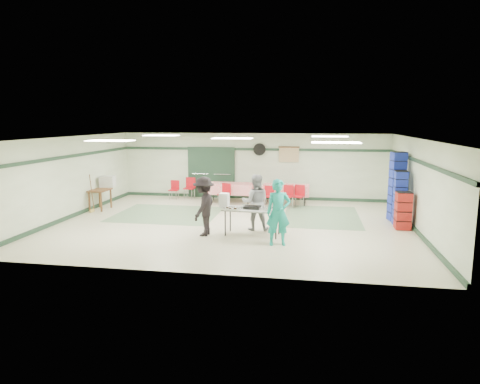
% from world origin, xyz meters
% --- Properties ---
extents(floor, '(11.00, 11.00, 0.00)m').
position_xyz_m(floor, '(0.00, 0.00, 0.00)').
color(floor, beige).
rests_on(floor, ground).
extents(ceiling, '(11.00, 11.00, 0.00)m').
position_xyz_m(ceiling, '(0.00, 0.00, 2.70)').
color(ceiling, white).
rests_on(ceiling, wall_back).
extents(wall_back, '(11.00, 0.00, 11.00)m').
position_xyz_m(wall_back, '(0.00, 4.50, 1.35)').
color(wall_back, silver).
rests_on(wall_back, floor).
extents(wall_front, '(11.00, 0.00, 11.00)m').
position_xyz_m(wall_front, '(0.00, -4.50, 1.35)').
color(wall_front, silver).
rests_on(wall_front, floor).
extents(wall_left, '(0.00, 9.00, 9.00)m').
position_xyz_m(wall_left, '(-5.50, 0.00, 1.35)').
color(wall_left, silver).
rests_on(wall_left, floor).
extents(wall_right, '(0.00, 9.00, 9.00)m').
position_xyz_m(wall_right, '(5.50, 0.00, 1.35)').
color(wall_right, silver).
rests_on(wall_right, floor).
extents(trim_back, '(11.00, 0.06, 0.10)m').
position_xyz_m(trim_back, '(0.00, 4.47, 2.05)').
color(trim_back, '#1E3827').
rests_on(trim_back, wall_back).
extents(baseboard_back, '(11.00, 0.06, 0.12)m').
position_xyz_m(baseboard_back, '(0.00, 4.47, 0.06)').
color(baseboard_back, '#1E3827').
rests_on(baseboard_back, floor).
extents(trim_left, '(0.06, 9.00, 0.10)m').
position_xyz_m(trim_left, '(-5.47, 0.00, 2.05)').
color(trim_left, '#1E3827').
rests_on(trim_left, wall_back).
extents(baseboard_left, '(0.06, 9.00, 0.12)m').
position_xyz_m(baseboard_left, '(-5.47, 0.00, 0.06)').
color(baseboard_left, '#1E3827').
rests_on(baseboard_left, floor).
extents(trim_right, '(0.06, 9.00, 0.10)m').
position_xyz_m(trim_right, '(5.47, 0.00, 2.05)').
color(trim_right, '#1E3827').
rests_on(trim_right, wall_back).
extents(baseboard_right, '(0.06, 9.00, 0.12)m').
position_xyz_m(baseboard_right, '(5.47, 0.00, 0.06)').
color(baseboard_right, '#1E3827').
rests_on(baseboard_right, floor).
extents(green_patch_a, '(3.50, 3.00, 0.01)m').
position_xyz_m(green_patch_a, '(-2.50, 1.00, 0.00)').
color(green_patch_a, slate).
rests_on(green_patch_a, floor).
extents(green_patch_b, '(2.50, 3.50, 0.01)m').
position_xyz_m(green_patch_b, '(2.80, 1.50, 0.00)').
color(green_patch_b, slate).
rests_on(green_patch_b, floor).
extents(double_door_left, '(0.90, 0.06, 2.10)m').
position_xyz_m(double_door_left, '(-2.20, 4.44, 1.05)').
color(double_door_left, '#999C99').
rests_on(double_door_left, floor).
extents(double_door_right, '(0.90, 0.06, 2.10)m').
position_xyz_m(double_door_right, '(-1.25, 4.44, 1.05)').
color(double_door_right, '#999C99').
rests_on(double_door_right, floor).
extents(door_frame, '(2.00, 0.03, 2.15)m').
position_xyz_m(door_frame, '(-1.73, 4.42, 1.05)').
color(door_frame, '#1E3827').
rests_on(door_frame, floor).
extents(wall_fan, '(0.50, 0.10, 0.50)m').
position_xyz_m(wall_fan, '(0.30, 4.44, 2.05)').
color(wall_fan, black).
rests_on(wall_fan, wall_back).
extents(scroll_banner, '(0.80, 0.02, 0.60)m').
position_xyz_m(scroll_banner, '(1.50, 4.44, 1.85)').
color(scroll_banner, tan).
rests_on(scroll_banner, wall_back).
extents(serving_table, '(1.72, 0.80, 0.76)m').
position_xyz_m(serving_table, '(0.80, -1.24, 0.71)').
color(serving_table, '#A9A8A4').
rests_on(serving_table, floor).
extents(sheet_tray_right, '(0.60, 0.47, 0.02)m').
position_xyz_m(sheet_tray_right, '(1.36, -1.28, 0.77)').
color(sheet_tray_right, silver).
rests_on(sheet_tray_right, serving_table).
extents(sheet_tray_mid, '(0.60, 0.47, 0.02)m').
position_xyz_m(sheet_tray_mid, '(0.73, -1.06, 0.77)').
color(sheet_tray_mid, silver).
rests_on(sheet_tray_mid, serving_table).
extents(sheet_tray_left, '(0.56, 0.44, 0.02)m').
position_xyz_m(sheet_tray_left, '(0.23, -1.37, 0.77)').
color(sheet_tray_left, silver).
rests_on(sheet_tray_left, serving_table).
extents(baking_pan, '(0.47, 0.32, 0.08)m').
position_xyz_m(baking_pan, '(0.79, -1.23, 0.80)').
color(baking_pan, black).
rests_on(baking_pan, serving_table).
extents(foam_box_stack, '(0.27, 0.25, 0.41)m').
position_xyz_m(foam_box_stack, '(-0.03, -1.13, 0.96)').
color(foam_box_stack, white).
rests_on(foam_box_stack, serving_table).
extents(volunteer_teal, '(0.70, 0.54, 1.74)m').
position_xyz_m(volunteer_teal, '(1.60, -2.08, 0.87)').
color(volunteer_teal, teal).
rests_on(volunteer_teal, floor).
extents(volunteer_grey, '(0.87, 0.72, 1.66)m').
position_xyz_m(volunteer_grey, '(0.81, -0.63, 0.83)').
color(volunteer_grey, gray).
rests_on(volunteer_grey, floor).
extents(volunteer_dark, '(0.73, 1.14, 1.67)m').
position_xyz_m(volunteer_dark, '(-0.54, -1.48, 0.84)').
color(volunteer_dark, black).
rests_on(volunteer_dark, floor).
extents(dining_table_a, '(1.77, 0.81, 0.77)m').
position_xyz_m(dining_table_a, '(1.46, 3.48, 0.57)').
color(dining_table_a, red).
rests_on(dining_table_a, floor).
extents(dining_table_b, '(1.86, 0.86, 0.77)m').
position_xyz_m(dining_table_b, '(-0.74, 3.48, 0.57)').
color(dining_table_b, red).
rests_on(dining_table_b, floor).
extents(chair_a, '(0.48, 0.48, 0.83)m').
position_xyz_m(chair_a, '(1.57, 2.90, 0.51)').
color(chair_a, '#AD0D13').
rests_on(chair_a, floor).
extents(chair_b, '(0.39, 0.40, 0.78)m').
position_xyz_m(chair_b, '(0.85, 2.90, 0.48)').
color(chair_b, '#AD0D13').
rests_on(chair_b, floor).
extents(chair_c, '(0.49, 0.49, 0.84)m').
position_xyz_m(chair_c, '(1.99, 2.91, 0.52)').
color(chair_c, '#AD0D13').
rests_on(chair_c, floor).
extents(chair_d, '(0.52, 0.52, 0.84)m').
position_xyz_m(chair_d, '(-0.83, 2.90, 0.51)').
color(chair_d, '#AD0D13').
rests_on(chair_d, floor).
extents(chair_loose_a, '(0.44, 0.44, 0.88)m').
position_xyz_m(chair_loose_a, '(-2.53, 3.96, 0.54)').
color(chair_loose_a, '#AD0D13').
rests_on(chair_loose_a, floor).
extents(chair_loose_b, '(0.38, 0.38, 0.78)m').
position_xyz_m(chair_loose_b, '(-3.13, 3.75, 0.48)').
color(chair_loose_b, '#AD0D13').
rests_on(chair_loose_b, floor).
extents(crate_stack_blue_a, '(0.50, 0.50, 2.24)m').
position_xyz_m(crate_stack_blue_a, '(5.15, 1.31, 1.12)').
color(crate_stack_blue_a, '#1B24A4').
rests_on(crate_stack_blue_a, floor).
extents(crate_stack_red, '(0.44, 0.44, 1.14)m').
position_xyz_m(crate_stack_red, '(5.15, 0.17, 0.57)').
color(crate_stack_red, '#A52410').
rests_on(crate_stack_red, floor).
extents(crate_stack_blue_b, '(0.37, 0.37, 1.69)m').
position_xyz_m(crate_stack_blue_b, '(5.15, 0.74, 0.84)').
color(crate_stack_blue_b, '#1B24A4').
rests_on(crate_stack_blue_b, floor).
extents(printer_table, '(0.59, 0.89, 0.74)m').
position_xyz_m(printer_table, '(-5.15, 1.32, 0.64)').
color(printer_table, brown).
rests_on(printer_table, floor).
extents(office_printer, '(0.59, 0.54, 0.41)m').
position_xyz_m(office_printer, '(-5.15, 1.94, 0.95)').
color(office_printer, '#B8B8B3').
rests_on(office_printer, printer_table).
extents(broom, '(0.07, 0.22, 1.33)m').
position_xyz_m(broom, '(-5.23, 0.88, 0.69)').
color(broom, brown).
rests_on(broom, floor).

